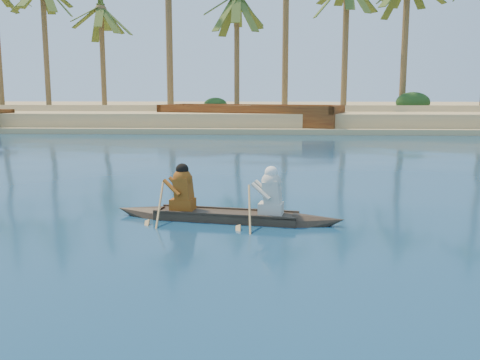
# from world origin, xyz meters

# --- Properties ---
(ground) EXTENTS (160.00, 160.00, 0.00)m
(ground) POSITION_xyz_m (0.00, 0.00, 0.00)
(ground) COLOR navy
(ground) RESTS_ON ground
(sandy_embankment) EXTENTS (150.00, 51.00, 1.50)m
(sandy_embankment) POSITION_xyz_m (0.00, 46.89, 0.53)
(sandy_embankment) COLOR #D8B97A
(sandy_embankment) RESTS_ON ground
(palm_grove) EXTENTS (110.00, 14.00, 16.00)m
(palm_grove) POSITION_xyz_m (0.00, 35.00, 8.00)
(palm_grove) COLOR #455C20
(palm_grove) RESTS_ON ground
(shrub_cluster) EXTENTS (100.00, 6.00, 2.40)m
(shrub_cluster) POSITION_xyz_m (0.00, 31.50, 1.20)
(shrub_cluster) COLOR #193B15
(shrub_cluster) RESTS_ON ground
(canoe) EXTENTS (5.07, 1.53, 1.39)m
(canoe) POSITION_xyz_m (-5.11, -1.54, 0.27)
(canoe) COLOR #3E3022
(canoe) RESTS_ON ground
(barge_mid) EXTENTS (13.70, 8.05, 2.17)m
(barge_mid) POSITION_xyz_m (-5.56, 26.41, 0.76)
(barge_mid) COLOR brown
(barge_mid) RESTS_ON ground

